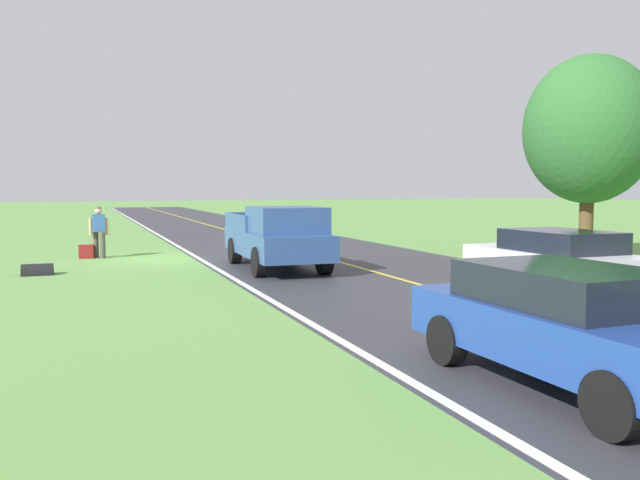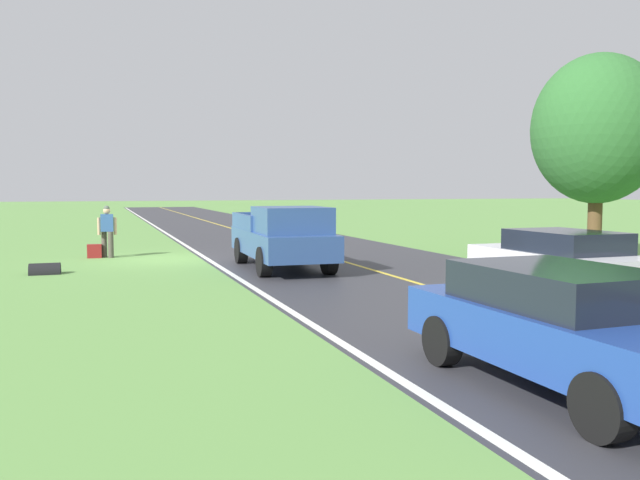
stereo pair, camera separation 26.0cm
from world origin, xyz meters
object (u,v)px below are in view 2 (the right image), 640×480
tree_far_side_near (598,129)px  suitcase_carried (94,251)px  sedan_mid_oncoming (560,260)px  pickup_truck_passing (284,236)px  sedan_ahead_same_lane (567,324)px  hitchhiker_walking (107,228)px

tree_far_side_near → suitcase_carried: bearing=-24.2°
suitcase_carried → tree_far_side_near: 16.63m
tree_far_side_near → sedan_mid_oncoming: 7.62m
suitcase_carried → pickup_truck_passing: bearing=49.2°
suitcase_carried → pickup_truck_passing: size_ratio=0.08×
pickup_truck_passing → sedan_mid_oncoming: 7.71m
pickup_truck_passing → suitcase_carried: bearing=-44.1°
sedan_ahead_same_lane → sedan_mid_oncoming: (-4.49, -5.62, 0.00)m
suitcase_carried → tree_far_side_near: (-14.75, 6.62, 3.90)m
sedan_ahead_same_lane → tree_far_side_near: bearing=-133.0°
hitchhiker_walking → tree_far_side_near: size_ratio=0.27×
suitcase_carried → sedan_mid_oncoming: bearing=44.2°
hitchhiker_walking → suitcase_carried: size_ratio=3.78×
hitchhiker_walking → pickup_truck_passing: size_ratio=0.32×
suitcase_carried → sedan_ahead_same_lane: size_ratio=0.10×
suitcase_carried → sedan_ahead_same_lane: (-5.21, 16.84, 0.52)m
hitchhiker_walking → sedan_mid_oncoming: bearing=129.5°
sedan_mid_oncoming → sedan_ahead_same_lane: bearing=51.3°
hitchhiker_walking → suitcase_carried: bearing=7.5°
hitchhiker_walking → tree_far_side_near: bearing=155.0°
tree_far_side_near → sedan_mid_oncoming: size_ratio=1.46×
sedan_mid_oncoming → tree_far_side_near: bearing=-137.6°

